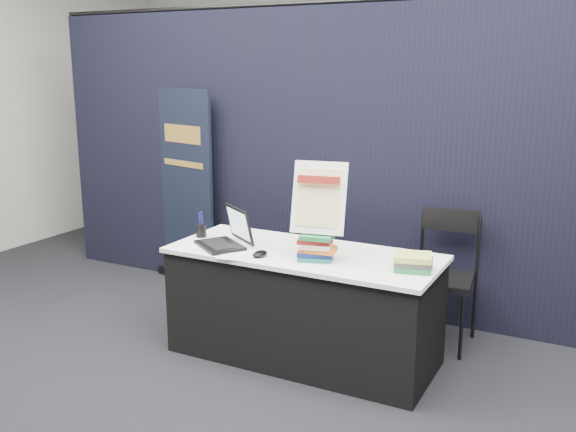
{
  "coord_description": "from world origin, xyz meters",
  "views": [
    {
      "loc": [
        1.79,
        -3.1,
        1.95
      ],
      "look_at": [
        -0.12,
        0.55,
        0.98
      ],
      "focal_mm": 40.0,
      "sensor_mm": 36.0,
      "label": 1
    }
  ],
  "objects_px": {
    "stacking_chair": "(443,271)",
    "laptop": "(223,237)",
    "pullup_banner": "(186,198)",
    "info_sign": "(319,198)",
    "book_stack_short": "(414,262)",
    "display_table": "(303,305)",
    "book_stack_tall": "(316,247)"
  },
  "relations": [
    {
      "from": "stacking_chair",
      "to": "laptop",
      "type": "bearing_deg",
      "value": -155.24
    },
    {
      "from": "pullup_banner",
      "to": "stacking_chair",
      "type": "relative_size",
      "value": 1.85
    },
    {
      "from": "laptop",
      "to": "stacking_chair",
      "type": "height_order",
      "value": "laptop"
    },
    {
      "from": "pullup_banner",
      "to": "info_sign",
      "type": "bearing_deg",
      "value": -16.22
    },
    {
      "from": "laptop",
      "to": "book_stack_short",
      "type": "height_order",
      "value": "laptop"
    },
    {
      "from": "info_sign",
      "to": "display_table",
      "type": "bearing_deg",
      "value": 136.99
    },
    {
      "from": "book_stack_short",
      "to": "pullup_banner",
      "type": "height_order",
      "value": "pullup_banner"
    },
    {
      "from": "laptop",
      "to": "pullup_banner",
      "type": "distance_m",
      "value": 1.53
    },
    {
      "from": "book_stack_tall",
      "to": "stacking_chair",
      "type": "height_order",
      "value": "stacking_chair"
    },
    {
      "from": "display_table",
      "to": "laptop",
      "type": "distance_m",
      "value": 0.71
    },
    {
      "from": "display_table",
      "to": "pullup_banner",
      "type": "bearing_deg",
      "value": 150.25
    },
    {
      "from": "book_stack_short",
      "to": "display_table",
      "type": "bearing_deg",
      "value": 176.69
    },
    {
      "from": "book_stack_tall",
      "to": "book_stack_short",
      "type": "relative_size",
      "value": 0.89
    },
    {
      "from": "book_stack_tall",
      "to": "stacking_chair",
      "type": "distance_m",
      "value": 1.07
    },
    {
      "from": "book_stack_tall",
      "to": "info_sign",
      "type": "bearing_deg",
      "value": 90.0
    },
    {
      "from": "display_table",
      "to": "book_stack_tall",
      "type": "distance_m",
      "value": 0.5
    },
    {
      "from": "display_table",
      "to": "info_sign",
      "type": "xyz_separation_m",
      "value": [
        0.15,
        -0.1,
        0.77
      ]
    },
    {
      "from": "laptop",
      "to": "book_stack_short",
      "type": "relative_size",
      "value": 1.64
    },
    {
      "from": "book_stack_short",
      "to": "info_sign",
      "type": "relative_size",
      "value": 0.58
    },
    {
      "from": "book_stack_tall",
      "to": "stacking_chair",
      "type": "bearing_deg",
      "value": 53.51
    },
    {
      "from": "info_sign",
      "to": "book_stack_tall",
      "type": "bearing_deg",
      "value": -100.02
    },
    {
      "from": "display_table",
      "to": "info_sign",
      "type": "bearing_deg",
      "value": -32.99
    },
    {
      "from": "laptop",
      "to": "stacking_chair",
      "type": "distance_m",
      "value": 1.57
    },
    {
      "from": "info_sign",
      "to": "stacking_chair",
      "type": "bearing_deg",
      "value": 42.45
    },
    {
      "from": "pullup_banner",
      "to": "laptop",
      "type": "bearing_deg",
      "value": -30.14
    },
    {
      "from": "laptop",
      "to": "info_sign",
      "type": "distance_m",
      "value": 0.78
    },
    {
      "from": "book_stack_tall",
      "to": "display_table",
      "type": "bearing_deg",
      "value": 139.59
    },
    {
      "from": "display_table",
      "to": "laptop",
      "type": "bearing_deg",
      "value": -168.07
    },
    {
      "from": "book_stack_short",
      "to": "info_sign",
      "type": "height_order",
      "value": "info_sign"
    },
    {
      "from": "book_stack_tall",
      "to": "book_stack_short",
      "type": "distance_m",
      "value": 0.61
    },
    {
      "from": "display_table",
      "to": "laptop",
      "type": "xyz_separation_m",
      "value": [
        -0.55,
        -0.12,
        0.44
      ]
    },
    {
      "from": "display_table",
      "to": "stacking_chair",
      "type": "xyz_separation_m",
      "value": [
        0.76,
        0.69,
        0.15
      ]
    }
  ]
}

